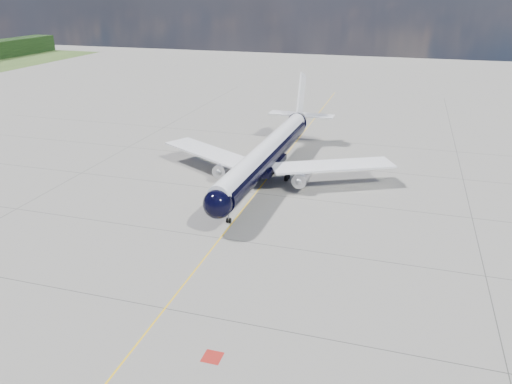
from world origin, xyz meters
TOP-DOWN VIEW (x-y plane):
  - ground at (0.00, 30.00)m, footprint 320.00×320.00m
  - taxiway_centerline at (0.00, 25.00)m, footprint 0.16×160.00m
  - red_marking at (6.80, -10.00)m, footprint 1.60×1.60m
  - main_airliner at (0.08, 31.71)m, footprint 39.09×47.55m

SIDE VIEW (x-z plane):
  - ground at x=0.00m, z-range 0.00..0.00m
  - taxiway_centerline at x=0.00m, z-range 0.00..0.01m
  - red_marking at x=6.80m, z-range 0.00..0.01m
  - main_airliner at x=0.08m, z-range -2.61..11.14m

